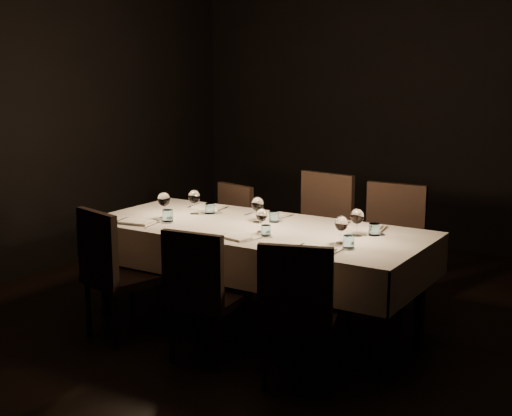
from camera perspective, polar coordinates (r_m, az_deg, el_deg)
The scene contains 14 objects.
room at distance 5.10m, azimuth -0.00°, elevation 6.61°, with size 5.01×6.01×3.01m.
dining_table at distance 5.23m, azimuth -0.00°, elevation -2.29°, with size 2.52×1.12×0.76m.
chair_near_left at distance 5.13m, azimuth -11.41°, elevation -4.72°, with size 0.55×0.55×0.94m.
place_setting_near_left at distance 5.46m, azimuth -7.96°, elevation -0.16°, with size 0.38×0.42×0.20m.
chair_near_center at distance 4.64m, azimuth -4.41°, elevation -6.50°, with size 0.47×0.47×0.90m.
place_setting_near_center at distance 4.95m, azimuth -0.08°, elevation -1.39°, with size 0.32×0.39×0.17m.
chair_near_right at distance 4.28m, azimuth 3.38°, elevation -7.98°, with size 0.55×0.55×0.92m.
place_setting_near_right at distance 4.66m, azimuth 6.38°, elevation -2.20°, with size 0.33×0.41×0.19m.
chair_far_left at distance 6.32m, azimuth -2.32°, elevation -1.71°, with size 0.52×0.52×0.88m.
place_setting_far_left at distance 5.73m, azimuth -4.33°, elevation 0.42°, with size 0.36×0.41×0.19m.
chair_far_center at distance 5.91m, azimuth 4.96°, elevation -1.92°, with size 0.56×0.56×1.05m.
place_setting_far_center at distance 5.41m, azimuth 0.72°, elevation -0.20°, with size 0.36×0.41×0.19m.
chair_far_right at distance 5.68m, azimuth 10.64°, elevation -2.80°, with size 0.50×0.50×1.01m.
place_setting_far_right at distance 5.04m, azimuth 8.59°, elevation -1.18°, with size 0.36×0.41×0.19m.
Camera 1 is at (2.69, -4.31, 1.93)m, focal length 50.00 mm.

